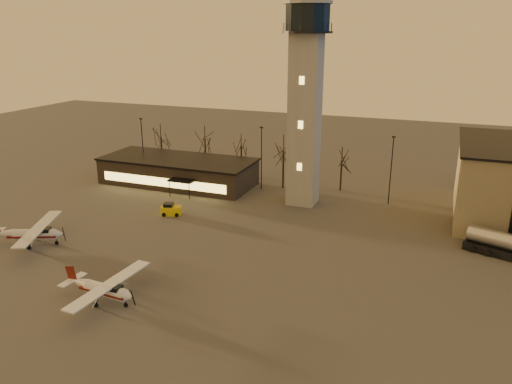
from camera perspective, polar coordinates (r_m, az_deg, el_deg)
ground at (r=48.77m, az=-4.78°, el=-12.08°), size 220.00×220.00×0.00m
control_tower at (r=70.81m, az=5.68°, el=11.37°), size 6.80×6.80×32.60m
terminal at (r=83.86m, az=-8.87°, el=2.40°), size 25.40×12.20×4.30m
light_poles at (r=73.68m, az=6.00°, el=2.96°), size 58.50×12.25×10.14m
tree_row at (r=85.56m, az=-1.75°, el=5.53°), size 37.20×9.20×8.80m
cessna_front at (r=49.60m, az=-16.62°, el=-10.98°), size 8.39×10.60×2.92m
cessna_rear at (r=64.89m, az=-23.81°, el=-4.66°), size 9.35×11.28×3.21m
fuel_truck at (r=63.13m, az=26.17°, el=-5.58°), size 8.01×4.63×2.86m
service_cart at (r=70.05m, az=-9.69°, el=-2.09°), size 3.00×2.35×1.70m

